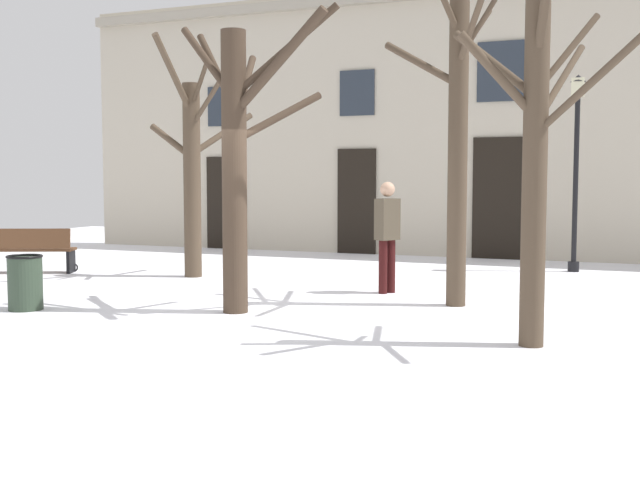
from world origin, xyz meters
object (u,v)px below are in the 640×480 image
(tree_near_facade, at_px, (192,169))
(tree_center, at_px, (239,151))
(person_near_bench, at_px, (387,231))
(tree_left_of_center, at_px, (535,149))
(bench_by_litter_bin, at_px, (28,250))
(litter_bin, at_px, (25,282))
(tree_right_of_center, at_px, (457,125))
(streetlamp, at_px, (576,152))

(tree_near_facade, height_order, tree_center, tree_near_facade)
(tree_near_facade, xyz_separation_m, person_near_bench, (3.98, -0.65, -1.02))
(tree_left_of_center, height_order, bench_by_litter_bin, tree_left_of_center)
(litter_bin, distance_m, person_near_bench, 5.49)
(tree_near_facade, relative_size, tree_right_of_center, 0.84)
(streetlamp, relative_size, litter_bin, 4.99)
(bench_by_litter_bin, height_order, person_near_bench, person_near_bench)
(tree_right_of_center, bearing_deg, litter_bin, -154.45)
(person_near_bench, bearing_deg, litter_bin, 157.24)
(tree_near_facade, relative_size, tree_center, 1.06)
(tree_near_facade, bearing_deg, bench_by_litter_bin, -167.54)
(streetlamp, bearing_deg, person_near_bench, -121.94)
(tree_near_facade, distance_m, litter_bin, 4.39)
(litter_bin, height_order, person_near_bench, person_near_bench)
(tree_near_facade, distance_m, bench_by_litter_bin, 3.71)
(streetlamp, relative_size, person_near_bench, 2.16)
(tree_left_of_center, xyz_separation_m, streetlamp, (-0.04, 7.35, 0.20))
(streetlamp, distance_m, person_near_bench, 5.08)
(tree_left_of_center, xyz_separation_m, tree_right_of_center, (-1.36, 2.40, 0.45))
(tree_center, xyz_separation_m, litter_bin, (-2.87, -0.98, -1.82))
(tree_center, height_order, litter_bin, tree_center)
(tree_center, xyz_separation_m, streetlamp, (3.97, 6.60, 0.15))
(streetlamp, height_order, bench_by_litter_bin, streetlamp)
(tree_left_of_center, relative_size, tree_right_of_center, 0.80)
(tree_center, bearing_deg, streetlamp, 58.97)
(tree_near_facade, height_order, litter_bin, tree_near_facade)
(bench_by_litter_bin, bearing_deg, litter_bin, 108.48)
(bench_by_litter_bin, distance_m, person_near_bench, 7.28)
(tree_near_facade, distance_m, person_near_bench, 4.16)
(tree_right_of_center, relative_size, streetlamp, 1.34)
(tree_left_of_center, bearing_deg, person_near_bench, 129.47)
(tree_right_of_center, relative_size, bench_by_litter_bin, 2.88)
(tree_near_facade, relative_size, streetlamp, 1.12)
(tree_center, distance_m, tree_left_of_center, 4.08)
(tree_left_of_center, height_order, streetlamp, tree_left_of_center)
(person_near_bench, bearing_deg, tree_left_of_center, -112.18)
(person_near_bench, bearing_deg, streetlamp, -3.60)
(tree_center, height_order, tree_right_of_center, tree_right_of_center)
(streetlamp, bearing_deg, tree_right_of_center, -105.02)
(tree_center, xyz_separation_m, bench_by_litter_bin, (-5.88, 2.36, -1.75))
(tree_near_facade, bearing_deg, person_near_bench, -9.23)
(person_near_bench, bearing_deg, tree_near_facade, 109.12)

